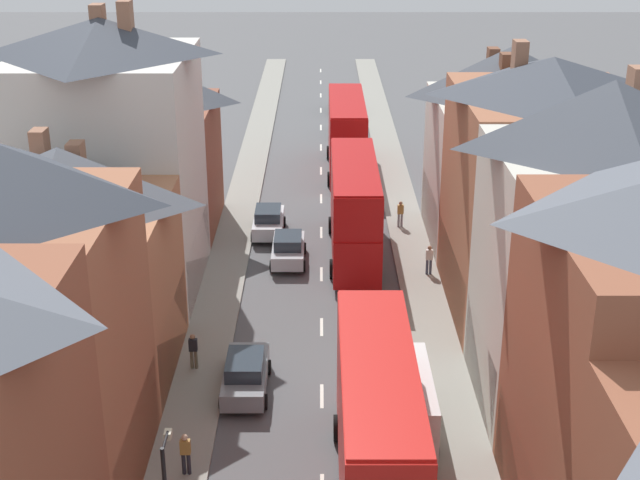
# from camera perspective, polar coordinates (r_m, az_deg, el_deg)

# --- Properties ---
(pavement_left) EXTENTS (2.20, 104.00, 0.14)m
(pavement_left) POSITION_cam_1_polar(r_m,az_deg,el_deg) (54.81, -5.46, 1.31)
(pavement_left) COLOR gray
(pavement_left) RESTS_ON ground
(pavement_right) EXTENTS (2.20, 104.00, 0.14)m
(pavement_right) POSITION_cam_1_polar(r_m,az_deg,el_deg) (54.82, 5.22, 1.33)
(pavement_right) COLOR gray
(pavement_right) RESTS_ON ground
(centre_line_dashes) EXTENTS (0.14, 97.80, 0.01)m
(centre_line_dashes) POSITION_cam_1_polar(r_m,az_deg,el_deg) (52.74, -0.12, 0.49)
(centre_line_dashes) COLOR silver
(centre_line_dashes) RESTS_ON ground
(terrace_row_left) EXTENTS (8.00, 52.89, 14.35)m
(terrace_row_left) POSITION_cam_1_polar(r_m,az_deg,el_deg) (31.63, -18.89, -4.35)
(terrace_row_left) COLOR #B2704C
(terrace_row_left) RESTS_ON ground
(terrace_row_right) EXTENTS (8.00, 52.48, 13.16)m
(terrace_row_right) POSITION_cam_1_polar(r_m,az_deg,el_deg) (30.78, 19.36, -5.22)
(terrace_row_right) COLOR brown
(terrace_row_right) RESTS_ON ground
(double_decker_bus_lead) EXTENTS (2.74, 10.80, 5.30)m
(double_decker_bus_lead) POSITION_cam_1_polar(r_m,az_deg,el_deg) (62.92, 1.50, 6.79)
(double_decker_bus_lead) COLOR #B70F0F
(double_decker_bus_lead) RESTS_ON ground
(double_decker_bus_mid_street) EXTENTS (2.74, 10.80, 5.30)m
(double_decker_bus_mid_street) POSITION_cam_1_polar(r_m,az_deg,el_deg) (48.60, 2.00, 2.10)
(double_decker_bus_mid_street) COLOR #B70F0F
(double_decker_bus_mid_street) RESTS_ON ground
(double_decker_bus_far_approaching) EXTENTS (2.74, 10.80, 5.30)m
(double_decker_bus_far_approaching) POSITION_cam_1_polar(r_m,az_deg,el_deg) (29.83, 3.48, -11.82)
(double_decker_bus_far_approaching) COLOR red
(double_decker_bus_far_approaching) RESTS_ON ground
(car_near_blue) EXTENTS (1.90, 4.04, 1.65)m
(car_near_blue) POSITION_cam_1_polar(r_m,az_deg,el_deg) (48.34, -2.24, -0.55)
(car_near_blue) COLOR #B7BABF
(car_near_blue) RESTS_ON ground
(car_parked_left_a) EXTENTS (1.90, 4.12, 1.69)m
(car_parked_left_a) POSITION_cam_1_polar(r_m,az_deg,el_deg) (52.23, -3.52, 1.22)
(car_parked_left_a) COLOR silver
(car_parked_left_a) RESTS_ON ground
(car_parked_right_a) EXTENTS (1.90, 4.14, 1.62)m
(car_parked_right_a) POSITION_cam_1_polar(r_m,az_deg,el_deg) (80.71, 1.14, 8.77)
(car_parked_right_a) COLOR black
(car_parked_right_a) RESTS_ON ground
(car_mid_black) EXTENTS (1.90, 4.20, 1.58)m
(car_mid_black) POSITION_cam_1_polar(r_m,az_deg,el_deg) (73.37, 1.27, 7.39)
(car_mid_black) COLOR gray
(car_mid_black) RESTS_ON ground
(car_parked_left_b) EXTENTS (1.90, 4.33, 1.65)m
(car_parked_left_b) POSITION_cam_1_polar(r_m,az_deg,el_deg) (36.63, -4.98, -8.51)
(car_parked_left_b) COLOR gray
(car_parked_left_b) RESTS_ON ground
(delivery_van) EXTENTS (2.20, 5.20, 2.41)m
(delivery_van) POSITION_cam_1_polar(r_m,az_deg,el_deg) (33.95, 5.27, -10.22)
(delivery_van) COLOR white
(delivery_van) RESTS_ON ground
(pedestrian_mid_left) EXTENTS (0.36, 0.22, 1.61)m
(pedestrian_mid_left) POSITION_cam_1_polar(r_m,az_deg,el_deg) (32.02, -8.78, -13.28)
(pedestrian_mid_left) COLOR #23232D
(pedestrian_mid_left) RESTS_ON pavement_left
(pedestrian_mid_right) EXTENTS (0.36, 0.22, 1.61)m
(pedestrian_mid_right) POSITION_cam_1_polar(r_m,az_deg,el_deg) (38.19, -8.30, -6.96)
(pedestrian_mid_right) COLOR brown
(pedestrian_mid_right) RESTS_ON pavement_left
(pedestrian_far_left) EXTENTS (0.36, 0.22, 1.61)m
(pedestrian_far_left) POSITION_cam_1_polar(r_m,az_deg,el_deg) (46.88, 6.81, -1.17)
(pedestrian_far_left) COLOR #3D4256
(pedestrian_far_left) RESTS_ON pavement_right
(pedestrian_far_right) EXTENTS (0.36, 0.22, 1.61)m
(pedestrian_far_right) POSITION_cam_1_polar(r_m,az_deg,el_deg) (53.13, 4.97, 1.76)
(pedestrian_far_right) COLOR gray
(pedestrian_far_right) RESTS_ON pavement_right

